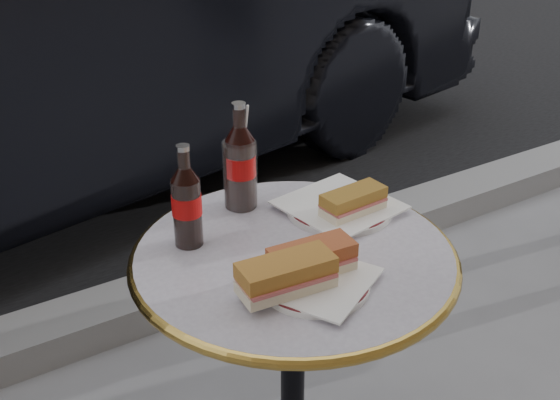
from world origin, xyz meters
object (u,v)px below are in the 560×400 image
plate_left (315,283)px  parked_car (15,23)px  bistro_table (292,398)px  cola_glass (240,174)px  cola_bottle_left (186,196)px  cola_bottle_right (240,156)px  plate_right (339,208)px

plate_left → parked_car: bearing=89.6°
bistro_table → cola_glass: bearing=88.5°
bistro_table → plate_left: size_ratio=3.79×
bistro_table → parked_car: size_ratio=0.16×
bistro_table → cola_glass: size_ratio=5.01×
plate_left → parked_car: parked_car is taller
plate_left → cola_glass: bearing=83.6°
plate_left → cola_glass: cola_glass is taller
plate_left → cola_glass: (0.04, 0.33, 0.07)m
cola_bottle_left → cola_bottle_right: size_ratio=0.89×
plate_left → cola_bottle_right: bearing=83.8°
plate_left → plate_right: plate_right is taller
bistro_table → plate_left: bearing=-105.3°
plate_left → cola_bottle_right: (0.04, 0.32, 0.11)m
cola_bottle_left → parked_car: bearing=85.9°
plate_left → cola_glass: 0.34m
cola_glass → plate_right: bearing=-38.7°
bistro_table → plate_right: 0.42m
plate_left → cola_bottle_right: 0.34m
bistro_table → cola_bottle_left: bearing=139.6°
cola_bottle_right → plate_left: bearing=-96.2°
bistro_table → cola_glass: cola_glass is taller
cola_bottle_right → bistro_table: bearing=-91.1°
bistro_table → cola_bottle_right: 0.53m
plate_right → parked_car: parked_car is taller
plate_right → cola_bottle_right: 0.23m
cola_bottle_right → parked_car: bearing=90.6°
bistro_table → cola_glass: (0.01, 0.21, 0.44)m
cola_glass → bistro_table: bearing=-91.5°
plate_right → cola_bottle_left: size_ratio=1.08×
bistro_table → parked_car: bearing=90.4°
bistro_table → plate_left: plate_left is taller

